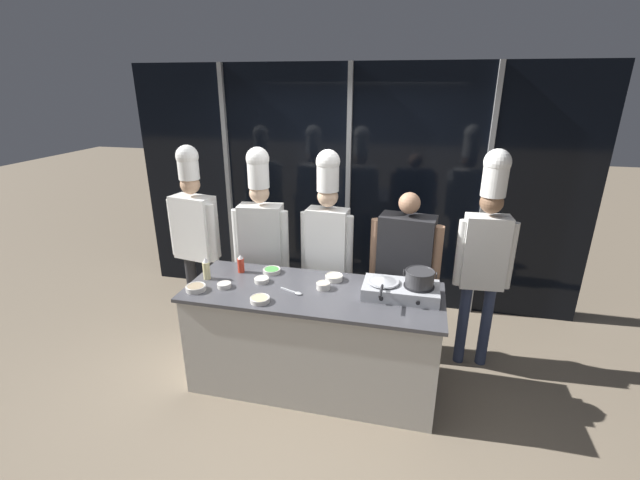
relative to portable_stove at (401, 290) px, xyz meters
name	(u,v)px	position (x,y,z in m)	size (l,w,h in m)	color
ground_plane	(314,381)	(-0.70, -0.06, -0.96)	(24.00, 24.00, 0.00)	#7F705B
window_wall_back	(349,190)	(-0.70, 1.59, 0.39)	(5.11, 0.09, 2.70)	black
demo_counter	(313,338)	(-0.70, -0.06, -0.51)	(2.10, 0.80, 0.90)	beige
portable_stove	(401,290)	(0.00, 0.00, 0.00)	(0.59, 0.34, 0.11)	#B2B5BA
frying_pan	(384,280)	(-0.14, -0.01, 0.08)	(0.26, 0.44, 0.04)	#ADAFB5
stock_pot	(420,278)	(0.14, 0.00, 0.12)	(0.25, 0.23, 0.12)	#333335
squeeze_bottle_oil	(206,269)	(-1.64, -0.06, 0.04)	(0.06, 0.06, 0.20)	beige
squeeze_bottle_chili	(241,264)	(-1.41, 0.14, 0.02)	(0.06, 0.06, 0.17)	red
prep_bowl_scallions	(272,270)	(-1.14, 0.19, -0.03)	(0.16, 0.16, 0.04)	silver
prep_bowl_ginger	(260,299)	(-1.05, -0.34, -0.03)	(0.15, 0.15, 0.04)	silver
prep_bowl_onion	(224,285)	(-1.43, -0.17, -0.03)	(0.12, 0.12, 0.04)	silver
prep_bowl_garlic	(262,280)	(-1.16, -0.01, -0.03)	(0.13, 0.13, 0.04)	silver
prep_bowl_noodles	(334,277)	(-0.57, 0.17, -0.03)	(0.15, 0.15, 0.05)	silver
prep_bowl_mushrooms	(196,288)	(-1.63, -0.28, -0.03)	(0.16, 0.16, 0.05)	silver
prep_bowl_chicken	(323,285)	(-0.63, -0.01, -0.02)	(0.12, 0.12, 0.05)	silver
serving_spoon_slotted	(295,292)	(-0.83, -0.14, -0.05)	(0.21, 0.11, 0.02)	#B2B5BA
chef_head	(194,226)	(-2.10, 0.59, 0.17)	(0.55, 0.29, 1.94)	#232326
chef_sous	(261,234)	(-1.36, 0.54, 0.17)	(0.54, 0.26, 1.96)	#232326
chef_line	(327,236)	(-0.71, 0.54, 0.20)	(0.50, 0.22, 1.96)	#232326
person_guest	(405,263)	(0.01, 0.51, 0.01)	(0.63, 0.31, 1.62)	#4C4C51
chef_pastry	(486,244)	(0.67, 0.56, 0.24)	(0.48, 0.22, 2.01)	#2D3856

